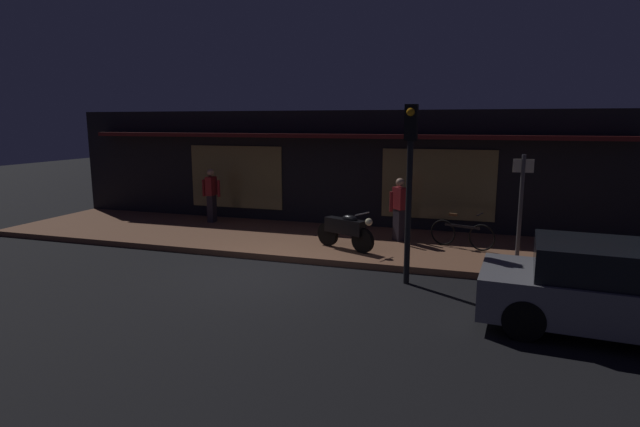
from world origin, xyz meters
TOP-DOWN VIEW (x-y plane):
  - ground_plane at (0.00, 0.00)m, footprint 60.00×60.00m
  - sidewalk_slab at (0.00, 3.00)m, footprint 18.00×4.00m
  - storefront_building at (0.00, 6.39)m, footprint 18.00×3.30m
  - motorcycle at (1.28, 2.07)m, footprint 1.61×0.86m
  - bicycle_parked at (4.00, 3.10)m, footprint 1.59×0.62m
  - person_photographer at (-3.64, 4.14)m, footprint 0.61×0.39m
  - person_bystander at (2.37, 3.38)m, footprint 0.50×0.49m
  - sign_post at (5.27, 2.38)m, footprint 0.44×0.09m
  - traffic_light_pole at (3.04, 0.29)m, footprint 0.24×0.33m
  - parked_car_near at (6.49, -1.21)m, footprint 4.22×2.06m

SIDE VIEW (x-z plane):
  - ground_plane at x=0.00m, z-range 0.00..0.00m
  - sidewalk_slab at x=0.00m, z-range 0.00..0.15m
  - bicycle_parked at x=4.00m, z-range 0.05..0.96m
  - motorcycle at x=1.28m, z-range 0.16..1.13m
  - parked_car_near at x=6.49m, z-range -0.01..1.41m
  - person_photographer at x=-3.64m, z-range 0.19..1.86m
  - person_bystander at x=2.37m, z-range 0.19..1.86m
  - sign_post at x=5.27m, z-range 0.31..2.71m
  - storefront_building at x=0.00m, z-range 0.00..3.60m
  - traffic_light_pole at x=3.04m, z-range 0.68..4.28m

